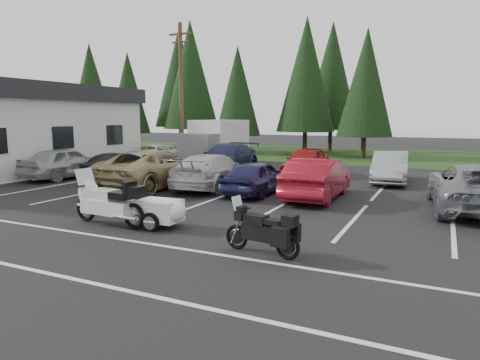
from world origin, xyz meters
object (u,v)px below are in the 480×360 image
object	(u,v)px
car_near_3	(212,171)
car_far_1	(226,158)
car_near_2	(155,168)
car_near_6	(474,188)
car_near_1	(122,167)
car_near_4	(257,177)
box_truck	(213,143)
cargo_trailer	(159,213)
utility_pole	(181,92)
car_far_3	(390,167)
car_near_5	(317,178)
car_far_2	(306,162)
adventure_motorcycle	(261,226)
car_near_0	(65,163)
touring_motorcycle	(108,198)
car_far_0	(151,156)

from	to	relation	value
car_near_3	car_far_1	xyz separation A→B (m)	(-1.90, 5.02, 0.05)
car_near_2	car_near_6	bearing A→B (deg)	-177.83
car_near_1	car_near_4	world-z (taller)	car_near_4
box_truck	cargo_trailer	size ratio (longest dim) A/B	3.24
car_near_6	cargo_trailer	world-z (taller)	car_near_6
car_near_6	car_near_2	bearing A→B (deg)	-3.23
car_far_1	cargo_trailer	world-z (taller)	car_far_1
box_truck	car_near_4	size ratio (longest dim) A/B	1.38
utility_pole	car_far_3	distance (m)	14.08
car_near_4	utility_pole	bearing A→B (deg)	-40.97
utility_pole	car_near_5	size ratio (longest dim) A/B	1.91
car_far_1	car_far_2	distance (m)	4.57
car_far_1	box_truck	bearing A→B (deg)	127.72
adventure_motorcycle	car_far_1	bearing A→B (deg)	129.30
car_near_2	adventure_motorcycle	bearing A→B (deg)	139.49
car_near_0	adventure_motorcycle	xyz separation A→B (m)	(13.74, -7.03, -0.15)
car_far_1	car_near_4	bearing A→B (deg)	-55.50
car_near_3	adventure_motorcycle	xyz separation A→B (m)	(5.52, -7.60, -0.10)
car_near_0	car_far_2	distance (m)	12.34
car_far_2	car_near_5	bearing A→B (deg)	-71.40
car_far_2	cargo_trailer	xyz separation A→B (m)	(-0.66, -11.87, -0.38)
car_near_5	car_far_1	bearing A→B (deg)	-39.88
car_near_4	car_near_2	bearing A→B (deg)	4.70
car_far_1	car_far_3	world-z (taller)	car_far_1
touring_motorcycle	adventure_motorcycle	xyz separation A→B (m)	(4.97, -0.56, -0.16)
box_truck	car_near_2	xyz separation A→B (m)	(1.97, -8.78, -0.61)
car_near_2	car_near_3	world-z (taller)	car_near_2
car_near_4	car_far_3	distance (m)	7.16
box_truck	adventure_motorcycle	size ratio (longest dim) A/B	2.62
touring_motorcycle	car_far_1	bearing A→B (deg)	105.09
utility_pole	car_far_3	xyz separation A→B (m)	(13.29, -2.44, -3.97)
box_truck	car_near_1	size ratio (longest dim) A/B	1.38
car_near_2	car_near_5	bearing A→B (deg)	-177.15
utility_pole	car_near_4	size ratio (longest dim) A/B	2.22
car_near_2	car_near_4	xyz separation A→B (m)	(4.80, 0.28, -0.15)
car_near_3	car_near_5	size ratio (longest dim) A/B	1.10
car_near_5	car_far_1	xyz separation A→B (m)	(-6.74, 5.47, 0.02)
car_near_0	car_far_3	xyz separation A→B (m)	(15.09, 5.58, -0.07)
car_far_1	adventure_motorcycle	size ratio (longest dim) A/B	2.58
car_near_5	car_near_6	distance (m)	5.26
car_near_6	car_near_0	bearing A→B (deg)	-4.76
car_near_4	car_far_2	world-z (taller)	car_far_2
car_near_5	car_near_6	bearing A→B (deg)	-179.48
car_near_1	car_near_3	world-z (taller)	car_near_3
car_near_3	touring_motorcycle	size ratio (longest dim) A/B	1.78
car_near_5	car_far_2	distance (m)	6.10
utility_pole	car_far_2	bearing A→B (deg)	-13.64
box_truck	car_far_0	size ratio (longest dim) A/B	1.15
car_near_2	box_truck	bearing A→B (deg)	-77.47
car_near_6	adventure_motorcycle	bearing A→B (deg)	52.28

